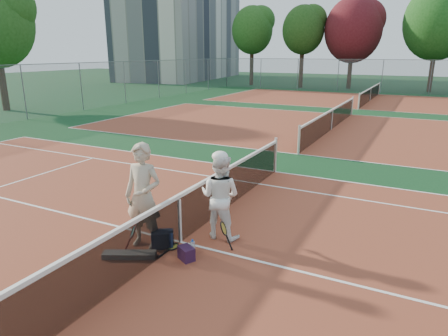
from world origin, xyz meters
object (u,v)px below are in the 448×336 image
Objects in this scene: player_b at (220,196)px; water_bottle at (193,249)px; net_main at (180,219)px; racket_red at (134,239)px; racket_spare at (172,247)px; sports_bag_purple at (186,253)px; apartment_block at (182,23)px; player_a at (143,196)px; sports_bag_navy at (163,239)px; racket_black_held at (224,236)px.

water_bottle is at bearing 85.16° from player_b.
net_main reaches higher than racket_red.
player_b is 2.91× the size of racket_spare.
player_b is at bearing 84.76° from sports_bag_purple.
racket_spare is 0.56m from sports_bag_purple.
apartment_block is at bearing 122.73° from water_bottle.
racket_red is 0.77m from racket_spare.
racket_red is 1.14m from water_bottle.
player_a reaches higher than net_main.
net_main is 0.50× the size of apartment_block.
player_b reaches higher than racket_spare.
racket_red is at bearing 131.80° from racket_spare.
player_b is at bearing 45.67° from net_main.
racket_red is (-0.01, -0.34, -0.75)m from player_a.
player_a is at bearing 41.48° from player_b.
player_a is 1.37m from water_bottle.
sports_bag_purple is (-0.10, -1.14, -0.75)m from player_b.
racket_red is 1.80× the size of sports_bag_purple.
racket_red reaches higher than water_bottle.
apartment_block is 52.82m from sports_bag_navy.
sports_bag_purple is (28.48, -44.54, -7.37)m from apartment_block.
sports_bag_navy reaches higher than sports_bag_purple.
racket_red is 1.36× the size of sports_bag_navy.
apartment_block is 53.86× the size of sports_bag_navy.
sports_bag_navy is at bearing 10.71° from player_a.
apartment_block is at bearing 122.10° from sports_bag_navy.
racket_red is at bearing -127.64° from sports_bag_navy.
apartment_block reaches higher than player_b.
player_a is 5.04× the size of sports_bag_navy.
apartment_block is 53.38m from sports_bag_purple.
racket_black_held is at bearing -12.29° from racket_red.
player_a reaches higher than racket_spare.
sports_bag_navy is (0.33, 0.10, -0.87)m from player_a.
apartment_block is 53.05m from racket_black_held.
net_main is 19.28× the size of racket_black_held.
net_main reaches higher than racket_spare.
net_main is at bearing -57.53° from apartment_block.
player_b is (28.59, -43.40, -6.62)m from apartment_block.
apartment_block is 38.63× the size of racket_black_held.
apartment_block is 12.57× the size of player_b.
racket_spare is 1.94× the size of sports_bag_purple.
sports_bag_purple is (1.01, -0.12, -0.90)m from player_a.
racket_spare is at bearing -90.93° from net_main.
racket_black_held is 1.20m from sports_bag_navy.
player_a reaches higher than sports_bag_purple.
player_b is (0.59, 0.60, 0.37)m from net_main.
apartment_block is 52.62m from player_a.
net_main is 19.73× the size of racket_red.
net_main is 36.60× the size of water_bottle.
racket_black_held is at bearing 56.53° from sports_bag_purple.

